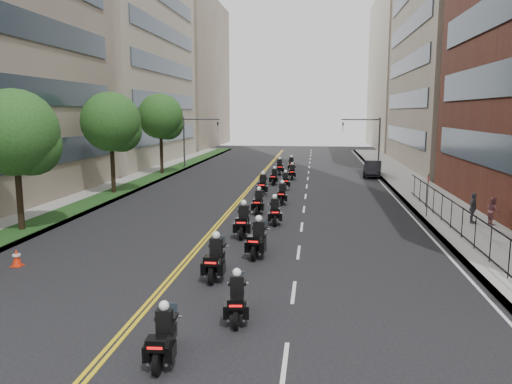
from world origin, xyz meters
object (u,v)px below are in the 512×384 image
motorcycle_3 (258,240)px  pedestrian_c (473,208)px  motorcycle_12 (280,168)px  motorcycle_9 (285,182)px  motorcycle_7 (282,195)px  motorcycle_11 (292,173)px  motorcycle_10 (274,177)px  parked_sedan (373,169)px  traffic_cone (17,258)px  motorcycle_13 (291,165)px  motorcycle_2 (216,260)px  motorcycle_6 (259,203)px  motorcycle_5 (275,212)px  motorcycle_8 (263,186)px  motorcycle_4 (243,222)px  motorcycle_0 (164,338)px  motorcycle_1 (237,300)px

motorcycle_3 → pedestrian_c: pedestrian_c is taller
motorcycle_12 → motorcycle_9: bearing=-88.7°
motorcycle_7 → motorcycle_11: motorcycle_7 is taller
motorcycle_10 → parked_sedan: bearing=38.5°
motorcycle_12 → pedestrian_c: size_ratio=1.42×
traffic_cone → motorcycle_9: bearing=66.1°
motorcycle_10 → motorcycle_13: 9.68m
motorcycle_2 → motorcycle_6: (0.23, 12.29, -0.05)m
motorcycle_3 → motorcycle_5: size_ratio=1.07×
motorcycle_11 → pedestrian_c: 21.00m
motorcycle_6 → motorcycle_10: 12.43m
motorcycle_13 → motorcycle_9: bearing=-94.4°
motorcycle_5 → motorcycle_8: size_ratio=0.92×
motorcycle_3 → parked_sedan: 29.17m
motorcycle_4 → parked_sedan: motorcycle_4 is taller
motorcycle_9 → motorcycle_13: bearing=85.8°
motorcycle_0 → motorcycle_11: size_ratio=0.98×
motorcycle_5 → motorcycle_13: size_ratio=0.97×
motorcycle_4 → motorcycle_6: (0.11, 5.84, -0.08)m
motorcycle_8 → motorcycle_11: size_ratio=1.14×
motorcycle_3 → motorcycle_6: bearing=102.0°
motorcycle_6 → motorcycle_13: motorcycle_13 is taller
motorcycle_0 → motorcycle_7: bearing=82.7°
pedestrian_c → motorcycle_7: bearing=91.7°
motorcycle_12 → parked_sedan: bearing=-8.2°
motorcycle_5 → pedestrian_c: 10.87m
motorcycle_6 → motorcycle_8: size_ratio=0.92×
parked_sedan → pedestrian_c: size_ratio=2.71×
motorcycle_10 → traffic_cone: motorcycle_10 is taller
traffic_cone → parked_sedan: bearing=60.3°
motorcycle_4 → motorcycle_12: bearing=88.2°
motorcycle_3 → parked_sedan: (7.94, 28.07, 0.05)m
traffic_cone → motorcycle_6: bearing=54.2°
motorcycle_1 → pedestrian_c: bearing=45.4°
motorcycle_2 → motorcycle_8: motorcycle_8 is taller
motorcycle_4 → motorcycle_13: size_ratio=1.08×
motorcycle_8 → motorcycle_13: (1.41, 15.26, -0.04)m
motorcycle_7 → traffic_cone: bearing=-122.3°
motorcycle_0 → motorcycle_13: motorcycle_13 is taller
motorcycle_1 → motorcycle_11: motorcycle_11 is taller
motorcycle_0 → motorcycle_6: 18.73m
motorcycle_3 → motorcycle_5: bearing=93.9°
motorcycle_5 → motorcycle_9: (-0.16, 12.73, -0.04)m
motorcycle_12 → traffic_cone: (-8.46, -31.09, -0.35)m
motorcycle_8 → motorcycle_3: bearing=-85.0°
motorcycle_10 → motorcycle_13: (1.01, 9.62, 0.06)m
motorcycle_5 → motorcycle_12: (-1.31, 22.09, 0.04)m
motorcycle_5 → motorcycle_7: bearing=83.3°
motorcycle_13 → motorcycle_8: bearing=-100.2°
motorcycle_13 → parked_sedan: size_ratio=0.51×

